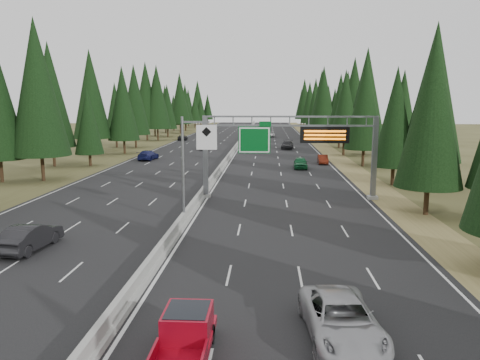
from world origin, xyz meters
The scene contains 19 objects.
road centered at (0.00, 80.00, 0.04)m, with size 32.00×260.00×0.08m, color black.
shoulder_right centered at (17.80, 80.00, 0.03)m, with size 3.60×260.00×0.06m, color olive.
shoulder_left centered at (-17.80, 80.00, 0.03)m, with size 3.60×260.00×0.06m, color #41401E.
median_barrier centered at (0.00, 80.00, 0.41)m, with size 0.70×260.00×0.85m.
sign_gantry centered at (8.92, 34.88, 5.27)m, with size 16.75×0.98×7.80m.
hov_sign_pole centered at (0.58, 24.97, 4.72)m, with size 2.80×0.50×8.00m.
tree_row_right centered at (21.95, 73.55, 9.29)m, with size 11.62×243.00×18.51m.
tree_row_left centered at (-22.09, 67.20, 9.52)m, with size 11.70×243.49×18.84m.
silver_minivan centered at (9.11, 8.00, 0.88)m, with size 2.65×5.74×1.60m, color #A0A0A4.
red_pickup centered at (3.39, 6.40, 0.98)m, with size 1.77×4.96×1.62m.
car_ahead_green centered at (10.85, 55.74, 0.86)m, with size 1.84×4.58×1.56m, color #155E30.
car_ahead_dkred centered at (14.50, 60.90, 0.75)m, with size 1.41×4.05×1.33m, color #58190C.
car_ahead_dkgrey centered at (10.15, 83.42, 0.88)m, with size 2.24×5.50×1.60m, color black.
car_ahead_white centered at (6.96, 115.72, 0.79)m, with size 2.34×5.08×1.41m, color silver.
car_ahead_far centered at (1.50, 118.82, 0.81)m, with size 1.73×4.30×1.47m, color black.
car_onc_near centered at (-8.34, 18.09, 0.90)m, with size 1.74×4.98×1.64m, color black.
car_onc_blue centered at (-12.75, 64.12, 0.85)m, with size 2.15×5.28×1.53m, color #171B52.
car_onc_white centered at (-5.75, 80.70, 0.82)m, with size 1.74×4.34×1.48m, color #BABABA.
car_onc_far centered at (-14.50, 104.43, 0.74)m, with size 2.19×4.75×1.32m, color black.
Camera 1 is at (6.22, -8.95, 9.05)m, focal length 35.00 mm.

